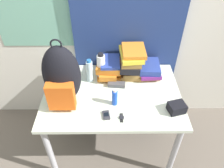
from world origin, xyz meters
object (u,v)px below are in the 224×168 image
Objects in this scene: backpack at (62,77)px; book_stack_right at (149,69)px; book_stack_center at (131,62)px; cell_phone at (106,115)px; sports_bottle at (101,67)px; sunglasses_case at (117,84)px; camera_pouch at (177,108)px; wristwatch at (122,118)px; water_bottle at (90,71)px; sunscreen_bottle at (115,97)px; book_stack_left at (109,68)px.

backpack reaches higher than book_stack_right.
book_stack_center is 0.18m from book_stack_right.
backpack is at bearing 151.68° from cell_phone.
sunglasses_case is (0.13, -0.11, -0.11)m from sports_bottle.
camera_pouch is at bearing 4.80° from cell_phone.
sunglasses_case is 1.77× the size of wristwatch.
water_bottle is at bearing 161.56° from sunglasses_case.
sunscreen_bottle is at bearing 170.39° from camera_pouch.
backpack is 0.33m from water_bottle.
water_bottle is at bearing -161.11° from sports_bottle.
wristwatch is at bearing -24.18° from backpack.
book_stack_center is 0.24m from sunglasses_case.
wristwatch is (0.26, -0.44, -0.10)m from water_bottle.
camera_pouch is at bearing -54.79° from book_stack_center.
camera_pouch is at bearing -34.63° from sports_bottle.
cell_phone is 0.35m from sunglasses_case.
sunglasses_case is (0.07, -0.16, -0.06)m from book_stack_left.
book_stack_right is at bearing 49.88° from sunscreen_bottle.
backpack is at bearing -155.57° from book_stack_right.
wristwatch is at bearing -71.58° from sunscreen_bottle.
book_stack_left is (0.35, 0.32, -0.16)m from backpack.
backpack is at bearing -127.60° from water_bottle.
book_stack_left is at bearing 139.13° from camera_pouch.
sports_bottle is at bearing 43.89° from backpack.
sports_bottle is (-0.07, -0.04, 0.05)m from book_stack_left.
book_stack_center is 1.27× the size of water_bottle.
book_stack_center is 3.14× the size of cell_phone.
cell_phone is at bearing -117.80° from sunscreen_bottle.
book_stack_left is at bearing 25.25° from water_bottle.
book_stack_right is 0.49m from sunscreen_bottle.
cell_phone is (-0.22, -0.50, -0.14)m from book_stack_center.
camera_pouch is at bearing 9.04° from wristwatch.
water_bottle is at bearing 120.85° from wristwatch.
book_stack_center reaches higher than cell_phone.
book_stack_right is 0.54m from water_bottle.
book_stack_right reaches higher than wristwatch.
sunscreen_bottle reaches higher than camera_pouch.
book_stack_right is at bearing 1.11° from book_stack_left.
sunscreen_bottle is at bearing -95.39° from sunglasses_case.
backpack reaches higher than sunglasses_case.
book_stack_left is 0.50m from cell_phone.
wristwatch is at bearing -59.15° from water_bottle.
backpack is at bearing 155.82° from wristwatch.
backpack is 3.58× the size of sunglasses_case.
book_stack_center is (0.20, 0.00, 0.06)m from book_stack_left.
sports_bottle reaches higher than wristwatch.
wristwatch is at bearing -101.45° from book_stack_center.
sports_bottle is 0.52m from wristwatch.
sunscreen_bottle reaches higher than book_stack_right.
cell_phone is at bearing -127.37° from book_stack_right.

